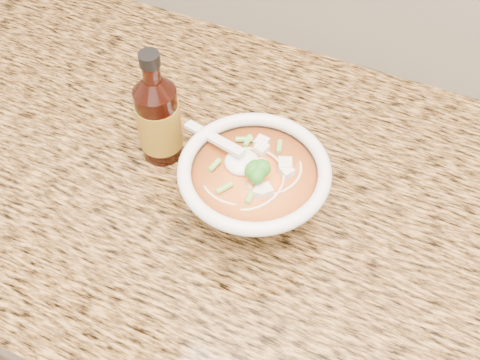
% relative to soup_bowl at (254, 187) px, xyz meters
% --- Properties ---
extents(counter_slab, '(4.00, 0.68, 0.04)m').
position_rel_soup_bowl_xyz_m(counter_slab, '(0.20, 0.03, -0.07)').
color(counter_slab, '#A4743C').
rests_on(counter_slab, cabinet).
extents(soup_bowl, '(0.22, 0.20, 0.11)m').
position_rel_soup_bowl_xyz_m(soup_bowl, '(0.00, 0.00, 0.00)').
color(soup_bowl, white).
rests_on(soup_bowl, counter_slab).
extents(hot_sauce_bottle, '(0.08, 0.08, 0.18)m').
position_rel_soup_bowl_xyz_m(hot_sauce_bottle, '(-0.16, 0.04, 0.02)').
color(hot_sauce_bottle, black).
rests_on(hot_sauce_bottle, counter_slab).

